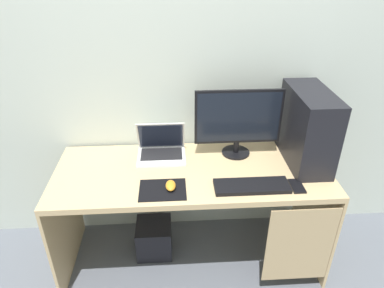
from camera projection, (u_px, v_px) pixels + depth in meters
The scene contains 11 objects.
ground_plane at pixel (192, 255), 2.46m from camera, with size 8.00×8.00×0.00m, color slate.
wall_back at pixel (189, 58), 2.13m from camera, with size 4.00×0.05×2.60m.
desk at pixel (195, 188), 2.16m from camera, with size 1.66×0.66×0.72m.
pc_tower at pixel (307, 128), 2.09m from camera, with size 0.22×0.49×0.46m, color black.
monitor at pixel (238, 121), 2.15m from camera, with size 0.54×0.18×0.44m.
laptop at pixel (161, 149), 2.23m from camera, with size 0.30×0.23×0.22m.
keyboard at pixel (252, 186), 1.94m from camera, with size 0.42×0.14×0.02m, color black.
mousepad at pixel (163, 190), 1.93m from camera, with size 0.26×0.20×0.01m, color black.
mouse_left at pixel (171, 186), 1.93m from camera, with size 0.06×0.10×0.03m, color orange.
cell_phone at pixel (297, 186), 1.95m from camera, with size 0.07×0.13×0.01m, color black.
subwoofer at pixel (154, 238), 2.44m from camera, with size 0.24×0.24×0.24m, color black.
Camera 1 is at (-0.11, -1.75, 1.90)m, focal length 32.54 mm.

